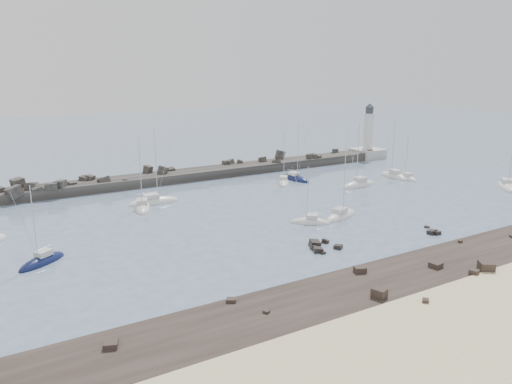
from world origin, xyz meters
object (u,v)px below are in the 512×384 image
Objects in this scene: sailboat_8 at (359,185)px; sailboat_10 at (507,187)px; sailboat_6 at (341,216)px; sailboat_11 at (407,178)px; sailboat_2 at (142,207)px; sailboat_5 at (284,183)px; sailboat_4 at (310,223)px; sailboat_9 at (393,177)px; sailboat_1 at (42,262)px; sailboat_7 at (295,179)px; sailboat_3 at (154,202)px; lighthouse at (368,146)px.

sailboat_8 is 28.55m from sailboat_10.
sailboat_6 is 1.27× the size of sailboat_11.
sailboat_5 is (30.25, 3.00, -0.01)m from sailboat_2.
sailboat_2 reaches higher than sailboat_4.
sailboat_4 is 6.06m from sailboat_6.
sailboat_9 is (34.48, 16.82, 0.02)m from sailboat_4.
sailboat_1 is 24.87m from sailboat_2.
sailboat_10 reaches higher than sailboat_11.
sailboat_7 is 13.36m from sailboat_8.
sailboat_2 is 42.23m from sailboat_8.
sailboat_7 is (9.12, 25.45, -0.00)m from sailboat_6.
sailboat_3 is 27.56m from sailboat_5.
lighthouse reaches higher than sailboat_11.
sailboat_8 is 13.06m from sailboat_11.
sailboat_5 is at bearing -157.51° from sailboat_7.
sailboat_6 is (-5.12, -23.80, 0.00)m from sailboat_5.
sailboat_3 is at bearing 42.98° from sailboat_1.
sailboat_4 is 38.46m from sailboat_11.
sailboat_4 is at bearing -154.00° from sailboat_9.
sailboat_1 is at bearing 175.19° from sailboat_6.
sailboat_6 is (43.12, -3.63, -0.00)m from sailboat_1.
sailboat_5 is 24.36m from sailboat_9.
sailboat_5 is 0.84× the size of sailboat_8.
sailboat_11 is at bearing 124.56° from sailboat_10.
sailboat_8 reaches higher than sailboat_6.
sailboat_1 is 56.62m from sailboat_7.
lighthouse reaches higher than sailboat_4.
sailboat_3 is (20.69, 19.28, -0.01)m from sailboat_1.
sailboat_9 reaches higher than sailboat_11.
sailboat_6 is 21.97m from sailboat_8.
sailboat_4 is at bearing -120.69° from sailboat_7.
sailboat_10 is at bearing -40.67° from sailboat_7.
sailboat_3 reaches higher than sailboat_11.
sailboat_1 is 1.09× the size of sailboat_11.
sailboat_11 is (29.66, 14.15, -0.01)m from sailboat_6.
sailboat_7 is at bearing 151.19° from sailboat_11.
sailboat_9 is at bearing 11.09° from sailboat_8.
lighthouse is 1.37× the size of sailboat_1.
sailboat_1 is 1.12× the size of sailboat_4.
sailboat_2 is 1.38× the size of sailboat_4.
sailboat_8 is at bearing -39.31° from sailboat_5.
sailboat_2 is 1.06× the size of sailboat_6.
lighthouse is 1.49× the size of sailboat_11.
lighthouse is at bearing 65.90° from sailboat_11.
sailboat_3 is 1.25× the size of sailboat_5.
sailboat_4 is at bearing -5.76° from sailboat_1.
sailboat_1 is 83.66m from sailboat_10.
sailboat_5 is at bearing 144.44° from sailboat_10.
sailboat_6 is 40.41m from sailboat_10.
sailboat_1 is at bearing -157.33° from sailboat_7.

